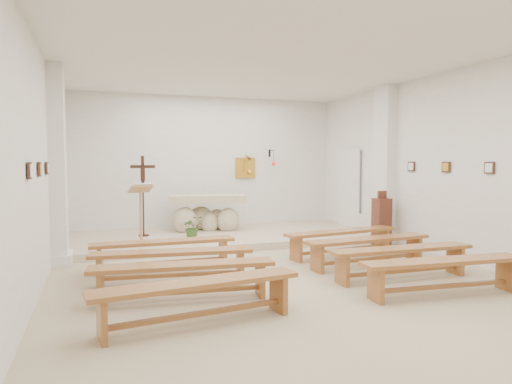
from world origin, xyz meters
name	(u,v)px	position (x,y,z in m)	size (l,w,h in m)	color
ground	(278,275)	(0.00, 0.00, 0.00)	(7.00, 10.00, 0.00)	beige
wall_left	(36,167)	(-3.49, 0.00, 1.75)	(0.02, 10.00, 3.50)	white
wall_right	(455,166)	(3.49, 0.00, 1.75)	(0.02, 10.00, 3.50)	white
wall_back	(207,164)	(0.00, 4.99, 1.75)	(7.00, 0.02, 3.50)	white
ceiling	(279,55)	(0.00, 0.00, 3.49)	(7.00, 10.00, 0.02)	silver
sanctuary_platform	(222,237)	(0.00, 3.50, 0.07)	(6.98, 3.00, 0.15)	#C6AF98
pilaster_left	(58,166)	(-3.37, 2.00, 1.75)	(0.26, 0.55, 3.50)	white
pilaster_right	(384,165)	(3.37, 2.00, 1.75)	(0.26, 0.55, 3.50)	white
gold_wall_relief	(245,168)	(1.05, 4.96, 1.65)	(0.55, 0.04, 0.55)	gold
sanctuary_lamp	(273,162)	(1.75, 4.71, 1.81)	(0.11, 0.36, 0.44)	black
station_frame_left_front	(30,171)	(-3.47, -0.80, 1.72)	(0.03, 0.20, 0.20)	#3B231A
station_frame_left_mid	(40,169)	(-3.47, 0.20, 1.72)	(0.03, 0.20, 0.20)	#3B231A
station_frame_left_rear	(47,168)	(-3.47, 1.20, 1.72)	(0.03, 0.20, 0.20)	#3B231A
station_frame_right_front	(489,168)	(3.47, -0.80, 1.72)	(0.03, 0.20, 0.20)	#3B231A
station_frame_right_mid	(446,167)	(3.47, 0.20, 1.72)	(0.03, 0.20, 0.20)	#3B231A
station_frame_right_rear	(411,166)	(3.47, 1.20, 1.72)	(0.03, 0.20, 0.20)	#3B231A
radiator_left	(60,243)	(-3.43, 2.70, 0.27)	(0.10, 0.85, 0.52)	silver
radiator_right	(368,226)	(3.43, 2.70, 0.27)	(0.10, 0.85, 0.52)	silver
altar	(207,215)	(-0.23, 4.09, 0.51)	(1.93, 1.01, 0.95)	beige
lectern	(141,214)	(-1.90, 2.76, 0.76)	(0.52, 0.46, 1.24)	#B07E55
crucifix_stand	(143,190)	(-1.76, 3.74, 1.19)	(0.54, 0.24, 1.80)	black
potted_plant	(192,227)	(-0.77, 3.11, 0.39)	(0.44, 0.38, 0.49)	#335622
donation_pedestal	(381,221)	(3.10, 1.68, 0.52)	(0.32, 0.32, 1.19)	#5A2819
bench_left_front	(164,248)	(-1.69, 0.95, 0.38)	(2.38, 0.39, 0.50)	#A76330
bench_right_front	(341,237)	(1.69, 0.95, 0.38)	(2.41, 0.70, 0.50)	#A76330
bench_left_second	(172,259)	(-1.69, 0.04, 0.38)	(2.41, 0.67, 0.50)	#A76330
bench_right_second	(368,245)	(1.69, 0.04, 0.38)	(2.40, 0.56, 0.50)	#A76330
bench_left_third	(183,273)	(-1.69, -0.88, 0.38)	(2.41, 0.64, 0.50)	#A76330
bench_right_third	(401,255)	(1.69, -0.88, 0.38)	(2.39, 0.42, 0.50)	#A76330
bench_left_fourth	(198,292)	(-1.69, -1.79, 0.38)	(2.41, 0.69, 0.50)	#A76330
bench_right_fourth	(444,268)	(1.69, -1.79, 0.38)	(2.41, 0.57, 0.50)	#A76330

